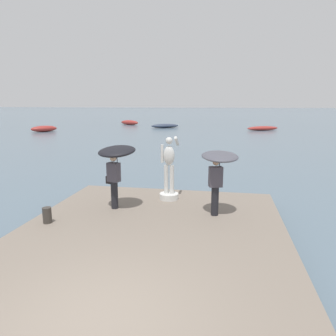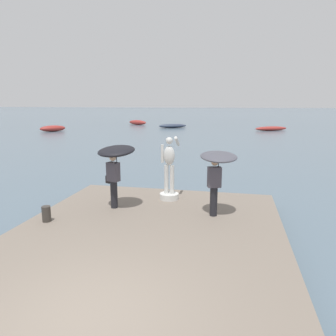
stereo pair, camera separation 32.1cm
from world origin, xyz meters
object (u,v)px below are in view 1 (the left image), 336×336
boat_mid (263,128)px  boat_rightward (44,129)px  onlooker_left (116,159)px  boat_leftward (129,122)px  statue_white_figure (169,175)px  mooring_bollard (47,215)px  onlooker_right (218,166)px  boat_near (165,126)px

boat_mid → boat_rightward: (-28.15, -7.23, 0.10)m
onlooker_left → boat_leftward: 44.64m
statue_white_figure → mooring_bollard: 4.14m
onlooker_right → boat_rightward: (-23.00, 28.27, -1.52)m
boat_leftward → boat_near: bearing=-36.5°
onlooker_left → boat_near: onlooker_left is taller
onlooker_right → boat_near: bearing=103.2°
boat_leftward → onlooker_left: bearing=-73.3°
statue_white_figure → boat_leftward: (-14.25, 41.45, -0.86)m
boat_mid → boat_rightward: boat_rightward is taller
mooring_bollard → boat_leftward: 45.68m
boat_near → boat_rightward: bearing=-147.1°
boat_near → boat_rightward: 16.92m
boat_near → boat_leftward: 8.89m
onlooker_right → boat_near: (-8.80, 37.46, -1.61)m
boat_rightward → statue_white_figure: bearing=-51.7°
boat_mid → onlooker_right: bearing=-98.3°
boat_mid → boat_leftward: 22.31m
statue_white_figure → onlooker_right: bearing=-37.2°
boat_leftward → boat_rightward: boat_leftward is taller
statue_white_figure → boat_leftward: statue_white_figure is taller
onlooker_right → boat_mid: 35.91m
mooring_bollard → boat_leftward: mooring_bollard is taller
boat_mid → boat_leftward: boat_leftward is taller
onlooker_left → mooring_bollard: 2.57m
onlooker_right → boat_near: size_ratio=0.44×
mooring_bollard → onlooker_right: bearing=18.1°
onlooker_left → mooring_bollard: onlooker_left is taller
onlooker_right → boat_mid: size_ratio=0.42×
statue_white_figure → onlooker_left: statue_white_figure is taller
mooring_bollard → boat_rightward: (-18.34, 29.79, -0.23)m
onlooker_right → boat_leftward: size_ratio=0.50×
boat_leftward → statue_white_figure: bearing=-71.0°
statue_white_figure → boat_mid: statue_white_figure is taller
statue_white_figure → mooring_bollard: statue_white_figure is taller
mooring_bollard → boat_leftward: (-11.29, 44.27, -0.23)m
boat_near → boat_mid: size_ratio=0.95×
onlooker_left → boat_mid: (8.29, 35.48, -1.73)m
boat_near → boat_mid: bearing=-8.0°
statue_white_figure → boat_near: (-7.10, 36.17, -0.96)m
onlooker_left → boat_rightward: onlooker_left is taller
onlooker_right → boat_near: onlooker_right is taller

